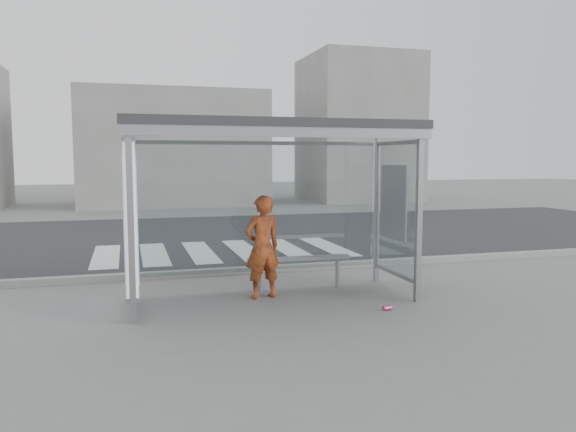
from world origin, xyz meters
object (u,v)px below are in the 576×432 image
at_px(bench, 299,258).
at_px(soda_can, 387,308).
at_px(bus_shelter, 246,165).
at_px(person, 262,247).

bearing_deg(bench, soda_can, -62.27).
relative_size(bus_shelter, soda_can, 33.16).
xyz_separation_m(bench, soda_can, (0.80, -1.53, -0.48)).
xyz_separation_m(bus_shelter, bench, (0.93, 0.44, -1.47)).
bearing_deg(person, bus_shelter, 3.69).
distance_m(person, bench, 0.82).
distance_m(bench, soda_can, 1.79).
height_order(bench, soda_can, bench).
relative_size(bus_shelter, person, 2.75).
xyz_separation_m(person, soda_can, (1.49, -1.15, -0.74)).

